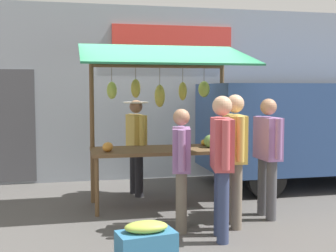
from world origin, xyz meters
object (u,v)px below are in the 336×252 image
(vendor_with_sunhat, at_px, (136,139))
(produce_crate_near, at_px, (146,244))
(market_stall, at_px, (164,105))
(shopper_in_striped_shirt, at_px, (268,149))
(shopper_with_ponytail, at_px, (235,150))
(shopper_with_shopping_bag, at_px, (222,156))
(parked_van, at_px, (314,125))
(shopper_in_grey_tee, at_px, (181,161))

(vendor_with_sunhat, distance_m, produce_crate_near, 3.07)
(market_stall, relative_size, shopper_in_striped_shirt, 1.51)
(shopper_with_ponytail, height_order, shopper_with_shopping_bag, shopper_with_ponytail)
(vendor_with_sunhat, bearing_deg, parked_van, 82.42)
(shopper_in_grey_tee, bearing_deg, shopper_with_ponytail, -75.31)
(market_stall, xyz_separation_m, parked_van, (-3.05, -0.88, -0.42))
(parked_van, bearing_deg, vendor_with_sunhat, 2.54)
(shopper_with_ponytail, height_order, parked_van, parked_van)
(vendor_with_sunhat, height_order, shopper_with_shopping_bag, shopper_with_shopping_bag)
(parked_van, bearing_deg, shopper_with_ponytail, 41.50)
(market_stall, relative_size, shopper_with_ponytail, 1.46)
(shopper_with_ponytail, relative_size, shopper_in_grey_tee, 1.11)
(shopper_with_ponytail, xyz_separation_m, parked_van, (-2.38, -2.13, 0.12))
(produce_crate_near, bearing_deg, parked_van, -139.78)
(shopper_in_grey_tee, bearing_deg, market_stall, 11.10)
(market_stall, bearing_deg, shopper_in_striped_shirt, 142.20)
(shopper_with_shopping_bag, bearing_deg, market_stall, 22.22)
(shopper_in_grey_tee, relative_size, parked_van, 0.35)
(shopper_in_grey_tee, distance_m, produce_crate_near, 1.34)
(market_stall, height_order, vendor_with_sunhat, market_stall)
(vendor_with_sunhat, relative_size, shopper_with_ponytail, 0.94)
(market_stall, xyz_separation_m, shopper_with_ponytail, (-0.67, 1.24, -0.54))
(shopper_with_shopping_bag, xyz_separation_m, produce_crate_near, (0.99, 0.54, -0.79))
(market_stall, height_order, shopper_in_grey_tee, market_stall)
(shopper_with_shopping_bag, relative_size, shopper_in_striped_shirt, 1.03)
(shopper_in_grey_tee, height_order, produce_crate_near, shopper_in_grey_tee)
(shopper_with_ponytail, height_order, shopper_in_striped_shirt, shopper_with_ponytail)
(vendor_with_sunhat, bearing_deg, shopper_in_grey_tee, -2.14)
(vendor_with_sunhat, height_order, shopper_in_striped_shirt, shopper_in_striped_shirt)
(market_stall, distance_m, shopper_with_ponytail, 1.51)
(produce_crate_near, bearing_deg, shopper_with_ponytail, -142.81)
(produce_crate_near, bearing_deg, shopper_in_grey_tee, -121.85)
(shopper_in_grey_tee, distance_m, shopper_with_shopping_bag, 0.59)
(market_stall, distance_m, shopper_in_grey_tee, 1.43)
(shopper_in_striped_shirt, bearing_deg, shopper_with_ponytail, 113.01)
(shopper_with_ponytail, bearing_deg, market_stall, 35.63)
(shopper_in_grey_tee, distance_m, parked_van, 3.77)
(produce_crate_near, bearing_deg, shopper_with_shopping_bag, -151.26)
(shopper_in_striped_shirt, relative_size, parked_van, 0.38)
(shopper_in_striped_shirt, height_order, produce_crate_near, shopper_in_striped_shirt)
(market_stall, height_order, parked_van, market_stall)
(market_stall, bearing_deg, vendor_with_sunhat, -65.18)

